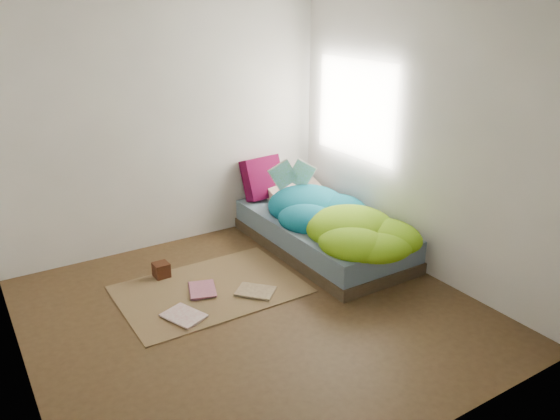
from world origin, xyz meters
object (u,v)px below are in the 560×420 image
object	(u,v)px
floor_book_a	(173,323)
floor_book_b	(189,291)
bed	(322,234)
pillow_magenta	(263,178)
wooden_box	(161,270)
open_book	(293,166)

from	to	relation	value
floor_book_a	floor_book_b	bearing A→B (deg)	30.53
bed	floor_book_b	distance (m)	1.57
pillow_magenta	floor_book_b	size ratio (longest dim) A/B	1.49
floor_book_a	floor_book_b	world-z (taller)	floor_book_b
pillow_magenta	floor_book_b	bearing A→B (deg)	-150.18
bed	floor_book_b	xyz separation A→B (m)	(-1.56, -0.14, -0.14)
bed	wooden_box	bearing A→B (deg)	170.03
open_book	wooden_box	size ratio (longest dim) A/B	2.99
open_book	wooden_box	world-z (taller)	open_book
wooden_box	floor_book_a	bearing A→B (deg)	-104.84
pillow_magenta	floor_book_b	distance (m)	1.82
wooden_box	floor_book_a	size ratio (longest dim) A/B	0.41
open_book	floor_book_a	world-z (taller)	open_book
floor_book_a	floor_book_b	size ratio (longest dim) A/B	1.08
bed	wooden_box	world-z (taller)	bed
pillow_magenta	bed	bearing A→B (deg)	-86.06
floor_book_b	pillow_magenta	bearing A→B (deg)	55.87
open_book	floor_book_b	world-z (taller)	open_book
wooden_box	floor_book_b	xyz separation A→B (m)	(0.09, -0.43, -0.05)
open_book	floor_book_b	size ratio (longest dim) A/B	1.32
wooden_box	floor_book_a	xyz separation A→B (m)	(-0.22, -0.82, -0.06)
wooden_box	floor_book_b	world-z (taller)	wooden_box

